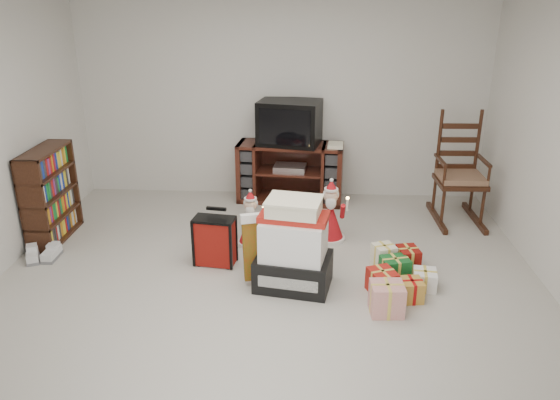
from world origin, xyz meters
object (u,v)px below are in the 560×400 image
object	(u,v)px
bookshelf	(50,196)
santa_figurine	(330,218)
red_suitcase	(215,241)
mrs_claus_figurine	(251,224)
teddy_bear	(276,266)
tv_stand	(290,172)
crt_television	(290,123)
gift_pile	(294,250)
gift_cluster	(400,275)
sneaker_pair	(42,255)
rocking_chair	(458,182)

from	to	relation	value
bookshelf	santa_figurine	size ratio (longest dim) A/B	1.45
red_suitcase	santa_figurine	bearing A→B (deg)	36.08
red_suitcase	mrs_claus_figurine	distance (m)	0.54
red_suitcase	teddy_bear	distance (m)	0.68
red_suitcase	santa_figurine	xyz separation A→B (m)	(1.12, 0.60, 0.02)
tv_stand	crt_television	size ratio (longest dim) A/B	1.65
crt_television	gift_pile	bearing A→B (deg)	-75.46
tv_stand	gift_cluster	world-z (taller)	tv_stand
sneaker_pair	gift_cluster	size ratio (longest dim) A/B	0.35
rocking_chair	red_suitcase	bearing A→B (deg)	-155.43
gift_pile	gift_cluster	world-z (taller)	gift_pile
bookshelf	crt_television	distance (m)	2.79
tv_stand	mrs_claus_figurine	bearing A→B (deg)	-100.36
tv_stand	gift_cluster	bearing A→B (deg)	-57.81
santa_figurine	tv_stand	bearing A→B (deg)	112.18
sneaker_pair	gift_cluster	distance (m)	3.45
bookshelf	santa_figurine	xyz separation A→B (m)	(2.92, 0.09, -0.21)
santa_figurine	crt_television	world-z (taller)	crt_television
santa_figurine	teddy_bear	bearing A→B (deg)	-120.07
gift_pile	red_suitcase	world-z (taller)	gift_pile
rocking_chair	red_suitcase	xyz separation A→B (m)	(-2.58, -1.28, -0.20)
bookshelf	red_suitcase	distance (m)	1.89
sneaker_pair	gift_pile	bearing A→B (deg)	-24.05
santa_figurine	mrs_claus_figurine	xyz separation A→B (m)	(-0.82, -0.15, -0.03)
santa_figurine	red_suitcase	bearing A→B (deg)	-151.94
crt_television	bookshelf	bearing A→B (deg)	-141.91
bookshelf	gift_cluster	size ratio (longest dim) A/B	0.99
gift_pile	mrs_claus_figurine	size ratio (longest dim) A/B	1.36
gift_cluster	gift_pile	bearing A→B (deg)	-177.50
crt_television	santa_figurine	bearing A→B (deg)	-56.23
tv_stand	teddy_bear	distance (m)	2.04
rocking_chair	gift_pile	size ratio (longest dim) A/B	1.58
mrs_claus_figurine	crt_television	size ratio (longest dim) A/B	0.75
sneaker_pair	bookshelf	bearing A→B (deg)	83.41
rocking_chair	santa_figurine	distance (m)	1.63
gift_pile	gift_cluster	xyz separation A→B (m)	(0.95, 0.04, -0.24)
rocking_chair	gift_pile	world-z (taller)	rocking_chair
rocking_chair	mrs_claus_figurine	xyz separation A→B (m)	(-2.28, -0.83, -0.21)
bookshelf	tv_stand	bearing A→B (deg)	26.66
sneaker_pair	crt_television	bearing A→B (deg)	20.70
teddy_bear	sneaker_pair	distance (m)	2.35
rocking_chair	crt_television	bearing A→B (deg)	164.82
mrs_claus_figurine	gift_pile	bearing A→B (deg)	-60.36
tv_stand	crt_television	bearing A→B (deg)	157.81
red_suitcase	sneaker_pair	size ratio (longest dim) A/B	1.62
red_suitcase	gift_cluster	size ratio (longest dim) A/B	0.57
gift_pile	santa_figurine	bearing A→B (deg)	79.95
bookshelf	gift_pile	world-z (taller)	bookshelf
rocking_chair	red_suitcase	distance (m)	2.89
santa_figurine	crt_television	distance (m)	1.44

